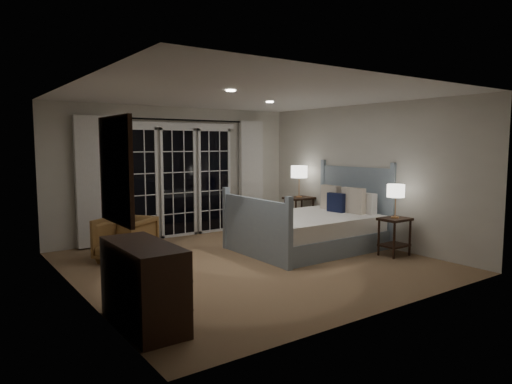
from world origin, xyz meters
TOP-DOWN VIEW (x-y plane):
  - floor at (0.00, 0.00)m, footprint 5.00×5.00m
  - ceiling at (0.00, 0.00)m, footprint 5.00×5.00m
  - wall_left at (-2.50, 0.00)m, footprint 0.02×5.00m
  - wall_right at (2.50, 0.00)m, footprint 0.02×5.00m
  - wall_back at (0.00, 2.50)m, footprint 5.00×0.02m
  - wall_front at (0.00, -2.50)m, footprint 5.00×0.02m
  - french_doors at (0.00, 2.46)m, footprint 2.50×0.04m
  - curtain_rod at (0.00, 2.40)m, footprint 3.50×0.03m
  - curtain_left at (-1.65, 2.38)m, footprint 0.55×0.10m
  - curtain_right at (1.65, 2.38)m, footprint 0.55×0.10m
  - downlight_a at (0.80, 0.60)m, footprint 0.12×0.12m
  - downlight_b at (-0.60, -0.40)m, footprint 0.12×0.12m
  - bed at (1.41, 0.20)m, footprint 2.35×1.69m
  - nightstand_left at (2.14, -0.96)m, footprint 0.47×0.38m
  - nightstand_right at (2.21, 1.48)m, footprint 0.55×0.44m
  - lamp_left at (2.14, -0.96)m, footprint 0.28×0.28m
  - lamp_right at (2.21, 1.48)m, footprint 0.33×0.33m
  - armchair at (-1.51, 1.20)m, footprint 1.04×1.03m
  - dresser at (-2.23, -1.35)m, footprint 0.50×1.17m
  - mirror at (-2.47, -1.35)m, footprint 0.05×0.85m

SIDE VIEW (x-z plane):
  - floor at x=0.00m, z-range 0.00..0.00m
  - bed at x=1.41m, z-range -0.35..1.03m
  - armchair at x=-1.51m, z-range 0.00..0.69m
  - nightstand_left at x=2.14m, z-range 0.10..0.71m
  - dresser at x=-2.23m, z-range 0.00..0.83m
  - nightstand_right at x=2.21m, z-range 0.12..0.83m
  - lamp_left at x=2.14m, z-range 0.77..1.31m
  - french_doors at x=0.00m, z-range -0.01..2.19m
  - curtain_left at x=-1.65m, z-range 0.02..2.27m
  - curtain_right at x=1.65m, z-range 0.02..2.27m
  - lamp_right at x=2.21m, z-range 0.91..1.55m
  - wall_left at x=-2.50m, z-range 0.00..2.50m
  - wall_right at x=2.50m, z-range 0.00..2.50m
  - wall_back at x=0.00m, z-range 0.00..2.50m
  - wall_front at x=0.00m, z-range 0.00..2.50m
  - mirror at x=-2.47m, z-range 1.05..2.05m
  - curtain_rod at x=0.00m, z-range 2.23..2.27m
  - downlight_a at x=0.80m, z-range 2.48..2.50m
  - downlight_b at x=-0.60m, z-range 2.48..2.50m
  - ceiling at x=0.00m, z-range 2.50..2.50m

